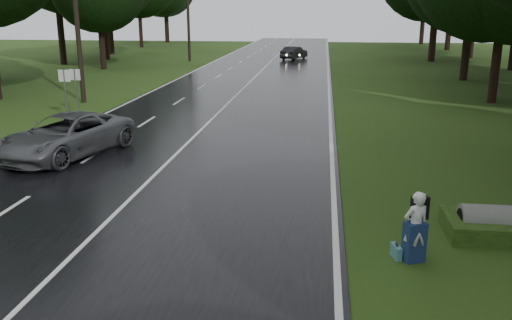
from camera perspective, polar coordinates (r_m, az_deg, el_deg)
The scene contains 17 objects.
ground at distance 12.95m, azimuth -18.39°, elevation -9.25°, with size 160.00×160.00×0.00m, color #294614.
road at distance 31.43m, azimuth -2.86°, elevation 6.12°, with size 12.00×140.00×0.04m, color black.
lane_center at distance 31.43m, azimuth -2.86°, elevation 6.17°, with size 0.12×140.00×0.01m, color silver.
grey_car at distance 20.92m, azimuth -19.52°, elevation 2.47°, with size 2.54×5.51×1.53m, color #515356.
far_car at distance 58.65m, azimuth 4.07°, elevation 11.30°, with size 1.44×4.12×1.36m, color black.
hitchhiker at distance 12.10m, azimuth 16.59°, elevation -7.04°, with size 0.69×0.67×1.60m.
suitcase at distance 12.36m, azimuth 14.67°, elevation -9.40°, with size 0.12×0.42×0.30m, color teal.
culvert at distance 14.31m, azimuth 23.74°, elevation -7.37°, with size 0.78×0.78×1.55m, color slate.
utility_pole_mid at distance 33.18m, azimuth -17.81°, elevation 5.86°, with size 1.80×0.28×9.99m, color black, non-canonical shape.
utility_pole_far at distance 57.26m, azimuth -7.06°, elevation 10.39°, with size 1.80×0.28×9.38m, color black, non-canonical shape.
road_sign_a at distance 28.45m, azimuth -19.33°, elevation 4.18°, with size 0.58×0.10×2.43m, color white, non-canonical shape.
road_sign_b at distance 29.45m, azimuth -18.36°, elevation 4.64°, with size 0.56×0.10×2.33m, color white, non-canonical shape.
tree_left_e at distance 51.12m, azimuth -15.86°, elevation 9.28°, with size 8.11×8.11×12.68m, color black, non-canonical shape.
tree_left_f at distance 61.04m, azimuth -15.57°, elevation 10.27°, with size 10.09×10.09×15.76m, color black, non-canonical shape.
tree_right_d at distance 34.35m, azimuth 23.72°, elevation 5.60°, with size 8.50×8.50×13.29m, color black, non-canonical shape.
tree_right_e at distance 44.51m, azimuth 21.14°, elevation 7.93°, with size 8.77×8.77×13.70m, color black, non-canonical shape.
tree_right_f at distance 59.48m, azimuth 18.10°, elevation 9.94°, with size 10.01×10.01×15.64m, color black, non-canonical shape.
Camera 1 is at (5.37, -10.51, 5.31)m, focal length 37.63 mm.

